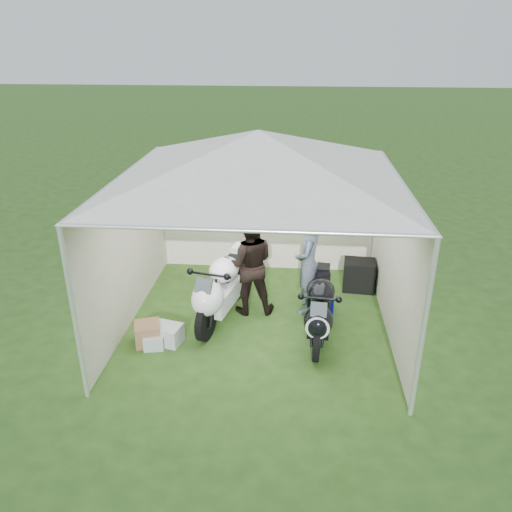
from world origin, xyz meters
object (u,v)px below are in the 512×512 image
(motorcycle_black, at_px, (320,309))
(person_dark_jacket, at_px, (249,264))
(paddock_stand, at_px, (322,302))
(motorcycle_white, at_px, (221,287))
(equipment_box, at_px, (359,275))
(crate_1, at_px, (148,333))
(crate_2, at_px, (154,342))
(person_blue_jacket, at_px, (309,264))
(crate_0, at_px, (167,334))
(canopy_tent, at_px, (258,160))

(motorcycle_black, distance_m, person_dark_jacket, 1.38)
(motorcycle_black, height_order, paddock_stand, motorcycle_black)
(motorcycle_white, height_order, equipment_box, motorcycle_white)
(crate_1, xyz_separation_m, crate_2, (0.12, -0.12, -0.06))
(person_blue_jacket, xyz_separation_m, crate_2, (-2.22, -1.30, -0.74))
(crate_0, bearing_deg, canopy_tent, 30.84)
(crate_0, distance_m, crate_2, 0.22)
(canopy_tent, distance_m, person_dark_jacket, 1.76)
(equipment_box, height_order, crate_2, equipment_box)
(canopy_tent, bearing_deg, motorcycle_black, -25.91)
(canopy_tent, distance_m, crate_0, 2.86)
(person_blue_jacket, bearing_deg, crate_1, -52.82)
(paddock_stand, xyz_separation_m, crate_0, (-2.30, -1.14, -0.01))
(motorcycle_black, xyz_separation_m, person_dark_jacket, (-1.11, 0.73, 0.34))
(person_blue_jacket, height_order, crate_1, person_blue_jacket)
(person_dark_jacket, relative_size, crate_0, 4.01)
(crate_2, bearing_deg, motorcycle_white, 46.08)
(paddock_stand, relative_size, crate_1, 1.11)
(crate_2, bearing_deg, canopy_tent, 32.59)
(motorcycle_white, height_order, crate_1, motorcycle_white)
(canopy_tent, bearing_deg, person_dark_jacket, 121.55)
(motorcycle_black, bearing_deg, crate_0, -167.15)
(canopy_tent, distance_m, person_blue_jacket, 1.94)
(crate_2, bearing_deg, crate_0, 44.56)
(paddock_stand, height_order, crate_1, crate_1)
(motorcycle_white, bearing_deg, equipment_box, 41.49)
(paddock_stand, bearing_deg, crate_1, -155.43)
(canopy_tent, height_order, paddock_stand, canopy_tent)
(canopy_tent, bearing_deg, equipment_box, 35.18)
(crate_0, bearing_deg, motorcycle_white, 46.41)
(motorcycle_black, bearing_deg, paddock_stand, 90.00)
(crate_0, relative_size, crate_1, 1.17)
(canopy_tent, height_order, person_dark_jacket, canopy_tent)
(motorcycle_black, relative_size, paddock_stand, 4.58)
(motorcycle_white, height_order, paddock_stand, motorcycle_white)
(motorcycle_black, height_order, crate_1, motorcycle_black)
(crate_1, bearing_deg, crate_2, -44.30)
(paddock_stand, bearing_deg, equipment_box, 50.45)
(canopy_tent, relative_size, crate_0, 13.39)
(equipment_box, distance_m, crate_0, 3.58)
(motorcycle_white, bearing_deg, canopy_tent, 16.19)
(paddock_stand, distance_m, crate_0, 2.57)
(paddock_stand, height_order, crate_2, paddock_stand)
(motorcycle_black, relative_size, crate_1, 5.08)
(person_dark_jacket, distance_m, person_blue_jacket, 0.95)
(person_dark_jacket, distance_m, crate_2, 1.90)
(motorcycle_black, bearing_deg, person_blue_jacket, 106.49)
(equipment_box, bearing_deg, crate_2, -145.99)
(motorcycle_black, xyz_separation_m, person_blue_jacket, (-0.17, 0.83, 0.34))
(motorcycle_black, height_order, equipment_box, motorcycle_black)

